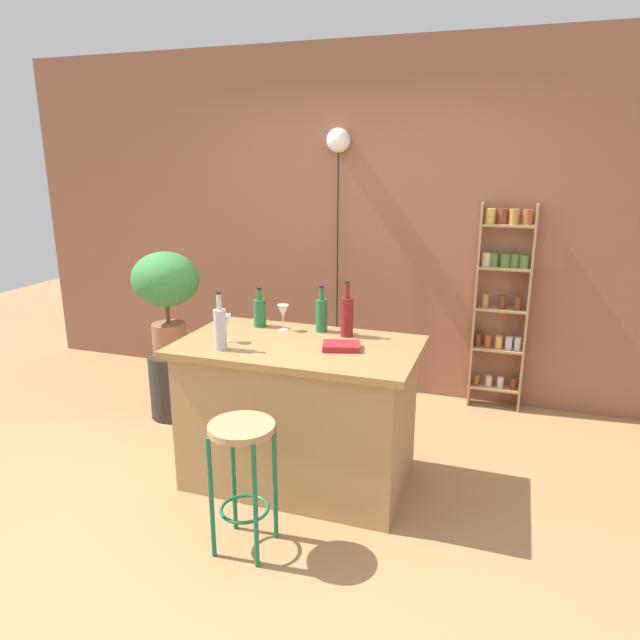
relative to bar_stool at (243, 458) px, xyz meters
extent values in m
plane|color=#A37A4C|center=(0.03, 0.40, -0.51)|extent=(12.00, 12.00, 0.00)
cube|color=#8C5642|center=(0.03, 2.35, 0.89)|extent=(6.40, 0.10, 2.80)
cube|color=#A87F51|center=(0.03, 0.70, -0.09)|extent=(1.29, 0.74, 0.84)
cube|color=#9E7042|center=(0.03, 0.70, 0.36)|extent=(1.40, 0.80, 0.04)
cylinder|color=#196642|center=(-0.12, -0.12, -0.18)|extent=(0.02, 0.02, 0.65)
cylinder|color=#196642|center=(0.12, -0.12, -0.18)|extent=(0.02, 0.02, 0.65)
cylinder|color=#196642|center=(-0.12, 0.12, -0.18)|extent=(0.02, 0.02, 0.65)
cylinder|color=#196642|center=(0.12, 0.12, -0.18)|extent=(0.02, 0.02, 0.65)
torus|color=#196642|center=(0.00, 0.00, -0.29)|extent=(0.25, 0.25, 0.02)
cylinder|color=tan|center=(0.00, 0.00, 0.16)|extent=(0.33, 0.33, 0.03)
cube|color=#A87F51|center=(0.92, 2.22, 0.30)|extent=(0.02, 0.13, 1.60)
cube|color=#A87F51|center=(1.30, 2.22, 0.30)|extent=(0.02, 0.13, 1.60)
cube|color=#A87F51|center=(1.11, 2.22, -0.35)|extent=(0.37, 0.13, 0.02)
cylinder|color=#994C23|center=(0.97, 2.22, -0.29)|extent=(0.05, 0.05, 0.08)
cylinder|color=beige|center=(1.07, 2.22, -0.29)|extent=(0.05, 0.05, 0.08)
cylinder|color=silver|center=(1.15, 2.22, -0.29)|extent=(0.05, 0.05, 0.08)
cylinder|color=brown|center=(1.25, 2.23, -0.29)|extent=(0.05, 0.05, 0.08)
cube|color=#A87F51|center=(1.11, 2.22, -0.03)|extent=(0.37, 0.13, 0.02)
cylinder|color=brown|center=(0.96, 2.23, 0.04)|extent=(0.05, 0.05, 0.10)
cylinder|color=#994C23|center=(1.04, 2.21, 0.04)|extent=(0.05, 0.05, 0.10)
cylinder|color=gold|center=(1.12, 2.22, 0.04)|extent=(0.05, 0.05, 0.10)
cylinder|color=silver|center=(1.19, 2.22, 0.04)|extent=(0.05, 0.05, 0.10)
cylinder|color=silver|center=(1.26, 2.22, 0.04)|extent=(0.05, 0.05, 0.10)
cube|color=#A87F51|center=(1.11, 2.22, 0.30)|extent=(0.37, 0.13, 0.02)
cylinder|color=#AD7A38|center=(0.99, 2.21, 0.36)|extent=(0.05, 0.05, 0.11)
cylinder|color=brown|center=(1.11, 2.22, 0.36)|extent=(0.05, 0.05, 0.11)
cylinder|color=brown|center=(1.23, 2.21, 0.36)|extent=(0.05, 0.05, 0.11)
cube|color=#A87F51|center=(1.11, 2.22, 0.62)|extent=(0.37, 0.13, 0.02)
cylinder|color=beige|center=(0.97, 2.23, 0.68)|extent=(0.08, 0.08, 0.10)
cylinder|color=#4C7033|center=(1.03, 2.23, 0.68)|extent=(0.08, 0.08, 0.10)
cylinder|color=#4C7033|center=(1.11, 2.21, 0.68)|extent=(0.08, 0.08, 0.10)
cylinder|color=#4C7033|center=(1.18, 2.23, 0.68)|extent=(0.08, 0.08, 0.10)
cylinder|color=#4C7033|center=(1.25, 2.21, 0.68)|extent=(0.08, 0.08, 0.10)
cube|color=#A87F51|center=(1.11, 2.22, 0.94)|extent=(0.37, 0.13, 0.02)
cylinder|color=gold|center=(0.98, 2.21, 1.00)|extent=(0.08, 0.08, 0.11)
cylinder|color=brown|center=(1.07, 2.23, 1.00)|extent=(0.08, 0.08, 0.11)
cylinder|color=#AD7A38|center=(1.15, 2.22, 1.00)|extent=(0.08, 0.08, 0.11)
cylinder|color=#994C23|center=(1.24, 2.22, 1.00)|extent=(0.08, 0.08, 0.11)
cylinder|color=#2D2823|center=(-1.22, 1.25, -0.26)|extent=(0.35, 0.35, 0.50)
cylinder|color=#935B3D|center=(-1.22, 1.25, 0.11)|extent=(0.25, 0.25, 0.24)
cylinder|color=brown|center=(-1.22, 1.25, 0.31)|extent=(0.03, 0.03, 0.16)
ellipsoid|color=#387F3D|center=(-1.22, 1.25, 0.57)|extent=(0.50, 0.45, 0.40)
cylinder|color=#236638|center=(0.08, 0.98, 0.48)|extent=(0.07, 0.07, 0.20)
cylinder|color=#236638|center=(0.08, 0.98, 0.62)|extent=(0.03, 0.03, 0.08)
cylinder|color=black|center=(0.08, 0.98, 0.66)|extent=(0.03, 0.03, 0.01)
cylinder|color=#236638|center=(-0.33, 0.96, 0.46)|extent=(0.08, 0.08, 0.17)
cylinder|color=#236638|center=(-0.33, 0.96, 0.58)|extent=(0.03, 0.03, 0.07)
cylinder|color=black|center=(-0.33, 0.96, 0.62)|extent=(0.03, 0.03, 0.01)
cylinder|color=maroon|center=(0.25, 0.94, 0.49)|extent=(0.08, 0.08, 0.24)
cylinder|color=maroon|center=(0.25, 0.94, 0.66)|extent=(0.03, 0.03, 0.09)
cylinder|color=black|center=(0.25, 0.94, 0.71)|extent=(0.03, 0.03, 0.01)
cylinder|color=#B2B2B7|center=(-0.35, 0.46, 0.49)|extent=(0.07, 0.07, 0.23)
cylinder|color=#B2B2B7|center=(-0.35, 0.46, 0.65)|extent=(0.03, 0.03, 0.09)
cylinder|color=black|center=(-0.35, 0.46, 0.70)|extent=(0.03, 0.03, 0.01)
cylinder|color=silver|center=(-0.16, 0.92, 0.38)|extent=(0.06, 0.06, 0.00)
cylinder|color=silver|center=(-0.16, 0.92, 0.42)|extent=(0.01, 0.01, 0.07)
cone|color=silver|center=(-0.16, 0.92, 0.50)|extent=(0.07, 0.07, 0.08)
cylinder|color=silver|center=(-0.39, 0.60, 0.38)|extent=(0.06, 0.06, 0.00)
cylinder|color=silver|center=(-0.39, 0.60, 0.42)|extent=(0.01, 0.01, 0.07)
cone|color=silver|center=(-0.39, 0.60, 0.50)|extent=(0.07, 0.07, 0.08)
cube|color=maroon|center=(0.30, 0.68, 0.39)|extent=(0.24, 0.20, 0.03)
cylinder|color=black|center=(-0.21, 2.24, 0.52)|extent=(0.01, 0.01, 2.06)
sphere|color=white|center=(-0.21, 2.24, 1.55)|extent=(0.19, 0.19, 0.19)
camera|label=1|loc=(1.18, -2.29, 1.42)|focal=32.52mm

